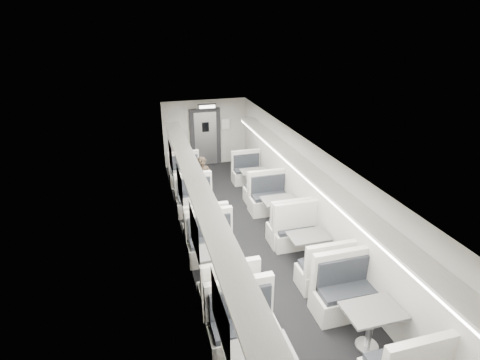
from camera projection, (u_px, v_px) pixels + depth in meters
room at (255, 207)px, 8.25m from camera, size 3.24×12.24×2.64m
booth_left_a at (188, 183)px, 11.50m from camera, size 1.00×2.04×1.09m
booth_left_b at (200, 214)px, 9.66m from camera, size 1.04×2.11×1.13m
booth_left_c at (219, 265)px, 7.63m from camera, size 1.07×2.18×1.16m
booth_right_a at (254, 181)px, 11.68m from camera, size 0.98×1.99×1.06m
booth_right_b at (279, 212)px, 9.70m from camera, size 1.08×2.20×1.18m
booth_right_c at (307, 249)px, 8.19m from camera, size 1.03×2.08×1.11m
booth_right_d at (370, 328)px, 6.06m from camera, size 1.11×2.26×1.21m
passenger at (203, 180)px, 10.83m from camera, size 0.52×0.35×1.41m
window_a at (171, 156)px, 10.84m from camera, size 0.02×1.18×0.84m
window_b at (180, 186)px, 8.89m from camera, size 0.02×1.18×0.84m
window_c at (194, 233)px, 6.95m from camera, size 0.02×1.18×0.84m
window_d at (220, 317)px, 5.00m from camera, size 0.02×1.18×0.84m
luggage_rack_left at (200, 189)px, 7.40m from camera, size 0.46×10.40×0.09m
luggage_rack_right at (315, 176)px, 8.01m from camera, size 0.46×10.40×0.09m
vestibule_door at (206, 138)px, 13.57m from camera, size 1.10×0.13×2.10m
exit_sign at (207, 106)px, 12.64m from camera, size 0.62×0.12×0.16m
wall_notice at (226, 124)px, 13.55m from camera, size 0.32×0.02×0.40m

